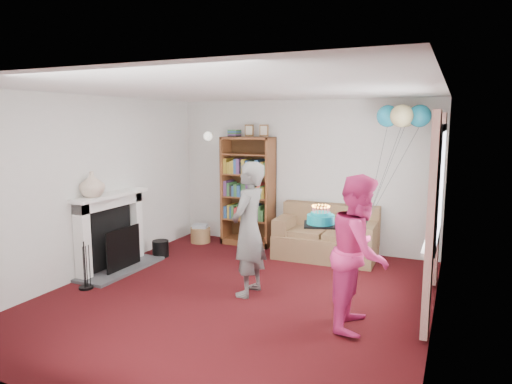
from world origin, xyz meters
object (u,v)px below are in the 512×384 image
at_px(bookcase, 249,192).
at_px(birthday_cake, 321,219).
at_px(sofa, 327,238).
at_px(person_striped, 249,229).
at_px(person_magenta, 360,252).

relative_size(bookcase, birthday_cake, 5.84).
relative_size(bookcase, sofa, 1.34).
relative_size(person_striped, person_magenta, 1.03).
xyz_separation_m(person_magenta, birthday_cake, (-0.46, 0.13, 0.28)).
bearing_deg(bookcase, birthday_cake, -50.43).
distance_m(sofa, person_magenta, 2.54).
distance_m(bookcase, person_magenta, 3.52).
bearing_deg(sofa, birthday_cake, -78.15).
height_order(sofa, person_magenta, person_magenta).
height_order(sofa, person_striped, person_striped).
xyz_separation_m(bookcase, sofa, (1.48, -0.24, -0.61)).
xyz_separation_m(bookcase, person_magenta, (2.45, -2.53, -0.12)).
height_order(person_striped, birthday_cake, person_striped).
bearing_deg(sofa, bookcase, 169.52).
distance_m(bookcase, sofa, 1.61).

